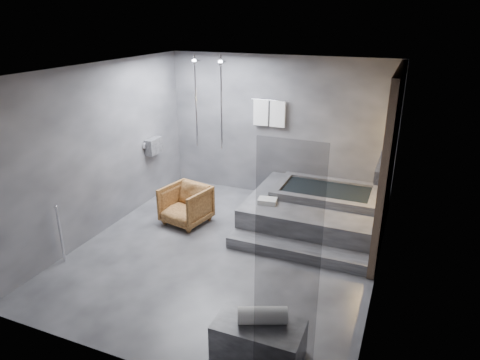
% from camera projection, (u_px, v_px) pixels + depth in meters
% --- Properties ---
extents(room, '(5.00, 5.04, 2.82)m').
position_uv_depth(room, '(257.00, 144.00, 6.20)').
color(room, '#303033').
rests_on(room, ground).
extents(tub_deck, '(2.20, 2.00, 0.50)m').
position_uv_depth(tub_deck, '(314.00, 211.00, 7.54)').
color(tub_deck, '#363638').
rests_on(tub_deck, ground).
extents(tub_step, '(2.20, 0.36, 0.18)m').
position_uv_depth(tub_step, '(296.00, 251.00, 6.58)').
color(tub_step, '#363638').
rests_on(tub_step, ground).
extents(concrete_bench, '(0.95, 0.53, 0.43)m').
position_uv_depth(concrete_bench, '(259.00, 340.00, 4.61)').
color(concrete_bench, '#313134').
rests_on(concrete_bench, ground).
extents(driftwood_chair, '(0.87, 0.88, 0.68)m').
position_uv_depth(driftwood_chair, '(186.00, 205.00, 7.57)').
color(driftwood_chair, '#4D2D13').
rests_on(driftwood_chair, ground).
extents(rolled_towel, '(0.56, 0.38, 0.19)m').
position_uv_depth(rolled_towel, '(262.00, 315.00, 4.52)').
color(rolled_towel, silver).
rests_on(rolled_towel, concrete_bench).
extents(deck_towel, '(0.34, 0.27, 0.08)m').
position_uv_depth(deck_towel, '(267.00, 201.00, 7.24)').
color(deck_towel, white).
rests_on(deck_towel, tub_deck).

